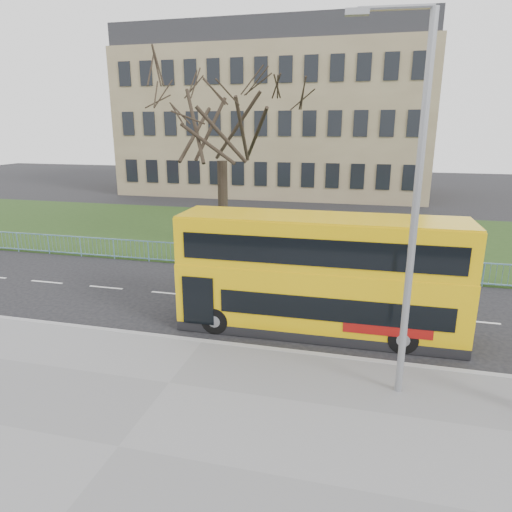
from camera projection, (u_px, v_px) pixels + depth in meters
The scene contains 9 objects.
ground at pixel (218, 325), 16.22m from camera, with size 120.00×120.00×0.00m, color black.
pavement at pixel (119, 449), 9.91m from camera, with size 80.00×10.50×0.12m, color slate.
kerb at pixel (203, 342), 14.75m from camera, with size 80.00×0.20×0.14m, color gray.
grass_verge at pixel (288, 234), 29.55m from camera, with size 80.00×15.40×0.08m, color #1E3613.
guard_railing at pixel (261, 259), 22.22m from camera, with size 40.00×0.12×1.10m, color #6798B8, non-canonical shape.
bare_tree at pixel (222, 143), 24.62m from camera, with size 8.15×8.15×11.65m, color black, non-canonical shape.
civic_building at pixel (277, 124), 48.10m from camera, with size 30.00×15.00×14.00m, color #857254.
yellow_bus at pixel (319, 272), 15.18m from camera, with size 9.45×2.37×3.95m.
street_lamp at pixel (411, 201), 10.63m from camera, with size 1.94×0.35×9.15m.
Camera 1 is at (4.93, -14.14, 6.82)m, focal length 32.00 mm.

